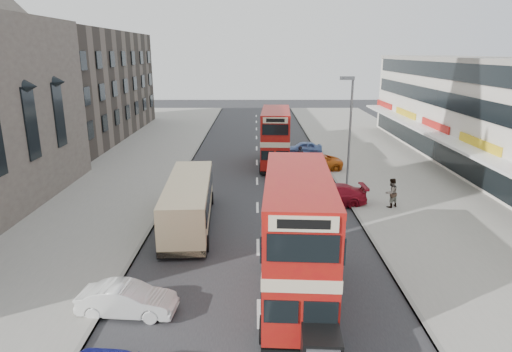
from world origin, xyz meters
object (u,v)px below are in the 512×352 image
(street_lamp, at_px, (349,125))
(car_left_front, at_px, (127,300))
(pedestrian_near, at_px, (391,193))
(bus_main, at_px, (297,239))
(car_right_c, at_px, (303,148))
(cyclist, at_px, (300,163))
(bus_second, at_px, (276,138))
(car_right_b, at_px, (313,163))
(car_right_a, at_px, (330,195))
(coach, at_px, (189,201))

(street_lamp, xyz_separation_m, car_left_front, (-11.57, -16.00, -4.17))
(pedestrian_near, bearing_deg, bus_main, 27.86)
(car_left_front, height_order, pedestrian_near, pedestrian_near)
(car_left_front, bearing_deg, pedestrian_near, -44.25)
(car_right_c, xyz_separation_m, pedestrian_near, (3.92, -15.84, 0.49))
(bus_main, bearing_deg, cyclist, -92.73)
(street_lamp, bearing_deg, car_right_c, 99.45)
(bus_main, distance_m, car_left_front, 6.98)
(car_left_front, bearing_deg, bus_second, -11.26)
(car_right_b, bearing_deg, bus_second, -125.33)
(street_lamp, relative_size, car_right_a, 1.70)
(street_lamp, relative_size, car_right_c, 2.24)
(bus_main, xyz_separation_m, pedestrian_near, (7.00, 10.58, -1.55))
(coach, bearing_deg, car_left_front, -100.33)
(car_left_front, bearing_deg, coach, -1.83)
(street_lamp, xyz_separation_m, car_right_b, (-1.78, 5.16, -4.11))
(car_right_b, height_order, car_right_c, car_right_b)
(car_right_a, distance_m, car_right_b, 8.68)
(coach, distance_m, pedestrian_near, 12.78)
(bus_second, distance_m, pedestrian_near, 13.23)
(car_right_c, bearing_deg, car_right_b, -2.09)
(car_right_b, xyz_separation_m, cyclist, (-1.12, -0.25, 0.06))
(bus_main, height_order, car_right_a, bus_main)
(street_lamp, bearing_deg, cyclist, 120.57)
(pedestrian_near, bearing_deg, coach, -16.51)
(street_lamp, xyz_separation_m, coach, (-10.49, -7.00, -3.31))
(cyclist, bearing_deg, car_right_b, 20.01)
(street_lamp, relative_size, bus_second, 0.93)
(pedestrian_near, xyz_separation_m, cyclist, (-4.90, 9.22, -0.37))
(car_right_c, bearing_deg, coach, -28.19)
(coach, xyz_separation_m, pedestrian_near, (12.49, 2.69, -0.36))
(bus_main, distance_m, pedestrian_near, 12.78)
(street_lamp, height_order, pedestrian_near, street_lamp)
(bus_second, distance_m, car_left_front, 23.92)
(bus_main, xyz_separation_m, cyclist, (2.09, 19.80, -1.92))
(car_left_front, height_order, car_right_b, car_right_b)
(bus_second, xyz_separation_m, car_right_c, (2.96, 4.64, -1.89))
(street_lamp, bearing_deg, car_left_front, -125.87)
(cyclist, bearing_deg, street_lamp, -52.02)
(car_left_front, relative_size, car_right_b, 0.77)
(car_left_front, height_order, car_right_a, car_right_a)
(pedestrian_near, bearing_deg, car_right_b, -96.93)
(car_right_c, bearing_deg, pedestrian_near, 10.53)
(cyclist, bearing_deg, bus_main, -88.63)
(car_left_front, relative_size, pedestrian_near, 1.94)
(pedestrian_near, bearing_deg, car_left_front, 12.07)
(car_right_c, bearing_deg, bus_main, -10.01)
(cyclist, bearing_deg, car_right_c, 88.97)
(pedestrian_near, bearing_deg, street_lamp, -93.77)
(coach, height_order, car_left_front, coach)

